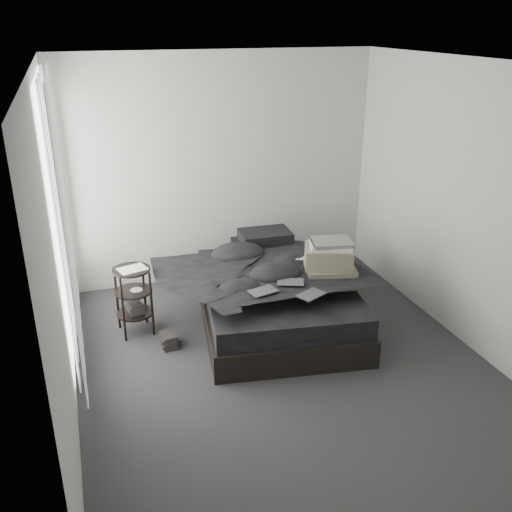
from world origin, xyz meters
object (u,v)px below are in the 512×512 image
object	(u,v)px
laptop	(311,254)
box_lower	(327,309)
side_stand	(134,301)
bed	(276,311)

from	to	relation	value
laptop	box_lower	bearing A→B (deg)	-36.91
side_stand	box_lower	distance (m)	1.92
bed	laptop	size ratio (longest dim) A/B	6.24
side_stand	laptop	bearing A→B (deg)	-8.96
laptop	bed	bearing A→B (deg)	-154.50
box_lower	laptop	bearing A→B (deg)	116.75
laptop	box_lower	distance (m)	0.57
bed	side_stand	xyz separation A→B (m)	(-1.39, 0.27, 0.20)
laptop	side_stand	distance (m)	1.82
bed	laptop	xyz separation A→B (m)	(0.36, -0.01, 0.58)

